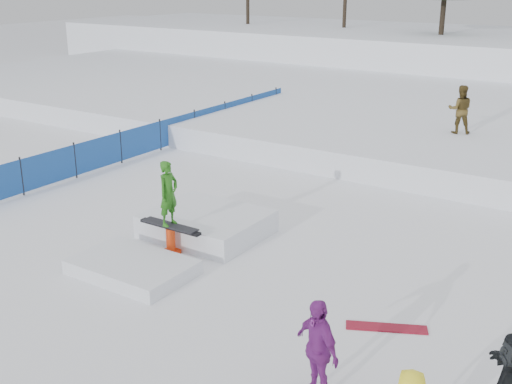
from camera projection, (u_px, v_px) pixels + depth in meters
The scene contains 7 objects.
ground at pixel (185, 262), 13.70m from camera, with size 120.00×120.00×0.00m, color white.
snow_midrise at pixel (434, 113), 26.20m from camera, with size 50.00×18.00×0.80m, color white.
safety_fence at pixel (160, 135), 22.12m from camera, with size 0.05×16.00×1.10m.
walker_olive at pixel (460, 109), 21.04m from camera, with size 0.77×0.60×1.59m, color #503E19.
spectator_purple at pixel (317, 349), 9.14m from camera, with size 0.91×0.38×1.55m, color #84268B.
loose_board_red at pixel (386, 328), 11.14m from camera, with size 1.40×0.28×0.03m, color maroon.
jib_rail_feature at pixel (188, 232), 14.46m from camera, with size 2.60×4.40×2.11m.
Camera 1 is at (8.13, -9.57, 5.86)m, focal length 45.00 mm.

